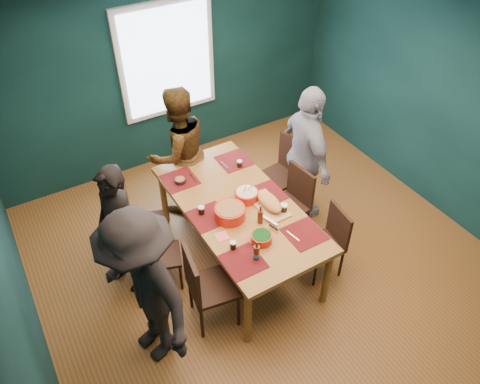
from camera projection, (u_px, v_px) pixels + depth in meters
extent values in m
cube|color=brown|center=(263.00, 260.00, 5.59)|extent=(5.00, 5.00, 0.01)
cube|color=silver|center=(274.00, 42.00, 3.82)|extent=(5.00, 5.00, 0.01)
cube|color=#113738|center=(7.00, 269.00, 3.75)|extent=(0.01, 5.00, 2.70)
cube|color=#113738|center=(441.00, 107.00, 5.66)|extent=(0.01, 5.00, 2.70)
cube|color=#113738|center=(167.00, 73.00, 6.33)|extent=(5.00, 0.01, 2.70)
cube|color=#113738|center=(475.00, 374.00, 3.08)|extent=(5.00, 0.01, 2.70)
cube|color=silver|center=(167.00, 60.00, 6.18)|extent=(1.35, 0.06, 1.55)
cube|color=#915B2B|center=(238.00, 207.00, 5.10)|extent=(1.12, 2.22, 0.06)
cylinder|color=#915B2B|center=(248.00, 317.00, 4.53)|extent=(0.08, 0.08, 0.78)
cylinder|color=#915B2B|center=(327.00, 277.00, 4.90)|extent=(0.08, 0.08, 0.78)
cylinder|color=#915B2B|center=(164.00, 198.00, 5.85)|extent=(0.08, 0.08, 0.78)
cylinder|color=#915B2B|center=(231.00, 173.00, 6.22)|extent=(0.08, 0.08, 0.78)
cube|color=black|center=(147.00, 225.00, 5.42)|extent=(0.53, 0.53, 0.04)
cube|color=black|center=(127.00, 211.00, 5.23)|extent=(0.18, 0.40, 0.45)
cylinder|color=black|center=(134.00, 251.00, 5.41)|extent=(0.03, 0.03, 0.42)
cylinder|color=black|center=(165.00, 247.00, 5.46)|extent=(0.03, 0.03, 0.42)
cylinder|color=black|center=(134.00, 230.00, 5.67)|extent=(0.03, 0.03, 0.42)
cylinder|color=black|center=(163.00, 226.00, 5.72)|extent=(0.03, 0.03, 0.42)
cube|color=black|center=(163.00, 256.00, 5.10)|extent=(0.49, 0.49, 0.04)
cube|color=black|center=(144.00, 244.00, 4.93)|extent=(0.16, 0.37, 0.42)
cylinder|color=black|center=(151.00, 282.00, 5.09)|extent=(0.03, 0.03, 0.39)
cylinder|color=black|center=(181.00, 277.00, 5.14)|extent=(0.03, 0.03, 0.39)
cylinder|color=black|center=(149.00, 260.00, 5.34)|extent=(0.03, 0.03, 0.39)
cylinder|color=black|center=(178.00, 255.00, 5.39)|extent=(0.03, 0.03, 0.39)
cube|color=black|center=(213.00, 287.00, 4.68)|extent=(0.52, 0.52, 0.04)
cube|color=black|center=(192.00, 275.00, 4.45)|extent=(0.12, 0.46, 0.50)
cylinder|color=black|center=(202.00, 323.00, 4.66)|extent=(0.03, 0.03, 0.47)
cylinder|color=black|center=(239.00, 311.00, 4.77)|extent=(0.03, 0.03, 0.47)
cylinder|color=black|center=(191.00, 293.00, 4.93)|extent=(0.03, 0.03, 0.47)
cylinder|color=black|center=(225.00, 282.00, 5.04)|extent=(0.03, 0.03, 0.47)
cube|color=black|center=(279.00, 177.00, 6.01)|extent=(0.51, 0.51, 0.04)
cube|color=black|center=(292.00, 155.00, 5.93)|extent=(0.10, 0.45, 0.49)
cylinder|color=black|center=(277.00, 206.00, 5.97)|extent=(0.03, 0.03, 0.46)
cylinder|color=black|center=(299.00, 194.00, 6.15)|extent=(0.03, 0.03, 0.46)
cylinder|color=black|center=(257.00, 190.00, 6.20)|extent=(0.03, 0.03, 0.46)
cylinder|color=black|center=(279.00, 179.00, 6.38)|extent=(0.03, 0.03, 0.46)
cube|color=black|center=(287.00, 207.00, 5.62)|extent=(0.47, 0.47, 0.04)
cube|color=black|center=(301.00, 185.00, 5.54)|extent=(0.09, 0.43, 0.47)
cylinder|color=black|center=(284.00, 236.00, 5.58)|extent=(0.03, 0.03, 0.44)
cylinder|color=black|center=(307.00, 223.00, 5.75)|extent=(0.03, 0.03, 0.44)
cylinder|color=black|center=(265.00, 219.00, 5.80)|extent=(0.03, 0.03, 0.44)
cylinder|color=black|center=(287.00, 207.00, 5.97)|extent=(0.03, 0.03, 0.44)
cube|color=black|center=(323.00, 245.00, 5.20)|extent=(0.44, 0.44, 0.04)
cube|color=black|center=(339.00, 225.00, 5.10)|extent=(0.08, 0.40, 0.43)
cylinder|color=black|center=(315.00, 273.00, 5.18)|extent=(0.03, 0.03, 0.41)
cylinder|color=black|center=(341.00, 264.00, 5.28)|extent=(0.03, 0.03, 0.41)
cylinder|color=black|center=(300.00, 252.00, 5.41)|extent=(0.03, 0.03, 0.41)
cylinder|color=black|center=(325.00, 243.00, 5.52)|extent=(0.03, 0.03, 0.41)
imported|color=black|center=(119.00, 231.00, 4.84)|extent=(0.57, 0.68, 1.59)
imported|color=black|center=(179.00, 152.00, 5.77)|extent=(0.93, 0.77, 1.73)
imported|color=white|center=(306.00, 156.00, 5.66)|extent=(0.62, 1.12, 1.81)
imported|color=black|center=(143.00, 291.00, 4.13)|extent=(0.94, 1.30, 1.81)
cylinder|color=red|center=(230.00, 213.00, 4.89)|extent=(0.33, 0.33, 0.13)
cylinder|color=#578530|center=(230.00, 209.00, 4.86)|extent=(0.29, 0.29, 0.02)
cylinder|color=red|center=(247.00, 195.00, 5.13)|extent=(0.26, 0.26, 0.11)
cylinder|color=beige|center=(247.00, 192.00, 5.09)|extent=(0.23, 0.23, 0.02)
cylinder|color=#D1B975|center=(249.00, 188.00, 5.08)|extent=(0.08, 0.14, 0.21)
cylinder|color=#D1B975|center=(245.00, 190.00, 5.06)|extent=(0.07, 0.15, 0.21)
cylinder|color=red|center=(262.00, 238.00, 4.65)|extent=(0.22, 0.22, 0.09)
cylinder|color=#104215|center=(262.00, 235.00, 4.62)|extent=(0.19, 0.19, 0.02)
cube|color=tan|center=(269.00, 206.00, 5.06)|extent=(0.27, 0.51, 0.02)
ellipsoid|color=#CF944A|center=(269.00, 201.00, 5.01)|extent=(0.19, 0.41, 0.12)
cube|color=silver|center=(270.00, 220.00, 4.86)|extent=(0.08, 0.20, 0.00)
cylinder|color=black|center=(274.00, 227.00, 4.78)|extent=(0.05, 0.11, 0.02)
sphere|color=#135318|center=(275.00, 207.00, 4.93)|extent=(0.04, 0.04, 0.04)
sphere|color=#135318|center=(269.00, 201.00, 5.01)|extent=(0.04, 0.04, 0.04)
sphere|color=#135318|center=(264.00, 195.00, 5.08)|extent=(0.04, 0.04, 0.04)
cylinder|color=black|center=(180.00, 181.00, 5.36)|extent=(0.13, 0.13, 0.05)
cylinder|color=#578530|center=(180.00, 179.00, 5.34)|extent=(0.11, 0.11, 0.01)
cylinder|color=#49210D|center=(256.00, 253.00, 4.45)|extent=(0.06, 0.06, 0.17)
cylinder|color=#49210D|center=(257.00, 244.00, 4.37)|extent=(0.02, 0.02, 0.07)
cylinder|color=blue|center=(256.00, 255.00, 4.47)|extent=(0.06, 0.06, 0.04)
cylinder|color=#49210D|center=(260.00, 217.00, 4.83)|extent=(0.06, 0.06, 0.17)
cylinder|color=#49210D|center=(261.00, 208.00, 4.75)|extent=(0.02, 0.02, 0.06)
cylinder|color=black|center=(233.00, 245.00, 4.58)|extent=(0.06, 0.06, 0.09)
cylinder|color=silver|center=(233.00, 243.00, 4.55)|extent=(0.07, 0.07, 0.01)
cylinder|color=black|center=(284.00, 209.00, 4.97)|extent=(0.07, 0.07, 0.10)
cylinder|color=silver|center=(284.00, 205.00, 4.94)|extent=(0.08, 0.08, 0.02)
cylinder|color=black|center=(240.00, 164.00, 5.57)|extent=(0.06, 0.06, 0.09)
cylinder|color=silver|center=(240.00, 161.00, 5.54)|extent=(0.06, 0.06, 0.01)
cylinder|color=black|center=(201.00, 210.00, 4.95)|extent=(0.07, 0.07, 0.10)
cylinder|color=silver|center=(201.00, 207.00, 4.92)|extent=(0.07, 0.07, 0.01)
cube|color=#FE6B6B|center=(259.00, 190.00, 5.27)|extent=(0.18, 0.18, 0.00)
cube|color=#FE6B6B|center=(222.00, 236.00, 4.73)|extent=(0.14, 0.14, 0.00)
cube|color=#FE6B6B|center=(302.00, 230.00, 4.80)|extent=(0.15, 0.15, 0.00)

